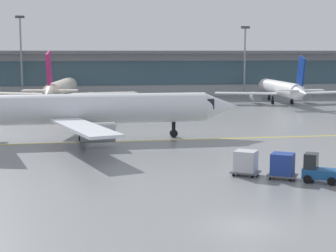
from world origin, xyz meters
The scene contains 11 objects.
ground_plane centered at (0.00, 0.00, 0.00)m, with size 400.00×400.00×0.00m, color gray.
taxiway_centreline_stripe centered at (-7.57, 29.89, 0.00)m, with size 110.00×0.36×0.01m, color yellow.
terminal_concourse centered at (0.00, 92.09, 4.92)m, with size 211.55×11.00×9.60m.
gate_airplane_1 centered at (-13.93, 70.92, 2.89)m, with size 26.98×29.15×9.65m.
gate_airplane_2 centered at (25.69, 69.48, 2.65)m, with size 24.86×26.68×8.85m.
taxiing_regional_jet centered at (-7.99, 31.88, 3.24)m, with size 32.54×30.28×10.79m.
baggage_tug centered at (8.06, 9.53, 0.89)m, with size 2.95×2.58×2.10m.
cargo_dolly_lead centered at (5.82, 10.89, 1.05)m, with size 2.62×2.46×1.94m.
cargo_dolly_trailing centered at (3.39, 12.35, 1.05)m, with size 2.62×2.46×1.94m.
apron_light_mast_1 centered at (-22.35, 85.03, 8.91)m, with size 1.80×0.36×16.42m.
apron_light_mast_2 centered at (22.63, 83.16, 7.97)m, with size 1.80×0.36×14.55m.
Camera 1 is at (-8.08, -28.52, 9.55)m, focal length 59.42 mm.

